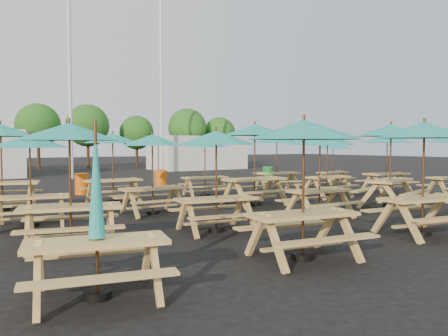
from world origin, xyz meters
TOP-DOWN VIEW (x-y plane):
  - ground at (0.00, 0.00)m, footprint 120.00×120.00m
  - picnic_unit_0 at (-6.69, -5.81)m, footprint 2.01×1.85m
  - picnic_unit_1 at (-6.27, -2.86)m, footprint 2.34×2.34m
  - picnic_unit_2 at (-6.51, -0.24)m, footprint 2.09×2.09m
  - picnic_unit_3 at (-6.76, 2.81)m, footprint 2.57×2.57m
  - picnic_unit_4 at (-3.28, -5.84)m, footprint 2.19×2.19m
  - picnic_unit_5 at (-3.23, -3.08)m, footprint 2.08×2.08m
  - picnic_unit_6 at (-3.39, -0.08)m, footprint 1.83×1.83m
  - picnic_unit_7 at (-3.49, 2.83)m, footprint 1.91×1.91m
  - picnic_unit_8 at (0.18, -5.79)m, footprint 2.25×2.25m
  - picnic_unit_9 at (-0.03, -3.05)m, footprint 1.89×1.89m
  - picnic_unit_10 at (0.01, -0.23)m, footprint 2.13×2.13m
  - picnic_unit_11 at (-0.02, 2.76)m, footprint 2.05×2.05m
  - picnic_unit_13 at (3.20, -2.83)m, footprint 2.61×2.61m
  - picnic_unit_14 at (3.49, 0.01)m, footprint 1.89×1.89m
  - picnic_unit_15 at (3.32, 2.60)m, footprint 2.38×2.38m
  - picnic_unit_18 at (6.56, -0.25)m, footprint 2.22×2.22m
  - picnic_unit_19 at (6.76, 2.73)m, footprint 1.81×1.81m
  - waste_bin_1 at (-3.69, 5.81)m, footprint 0.51×0.51m
  - waste_bin_2 at (-0.26, 6.04)m, footprint 0.51×0.51m
  - waste_bin_3 at (-0.29, 6.26)m, footprint 0.51×0.51m
  - waste_bin_4 at (5.72, 6.14)m, footprint 0.51×0.51m
  - waste_bin_5 at (5.54, 5.90)m, footprint 0.51×0.51m
  - mast_0 at (-2.00, 14.00)m, footprint 0.20×0.20m
  - mast_1 at (4.50, 16.00)m, footprint 0.20×0.20m
  - event_tent_1 at (9.00, 19.00)m, footprint 7.00×4.00m
  - tree_3 at (-1.75, 24.72)m, footprint 3.36×3.36m
  - tree_4 at (1.90, 24.26)m, footprint 3.41×3.41m
  - tree_5 at (6.22, 24.67)m, footprint 2.94×2.94m
  - tree_6 at (10.23, 22.90)m, footprint 3.38×3.38m
  - tree_7 at (13.63, 22.92)m, footprint 2.95×2.95m

SIDE VIEW (x-z plane):
  - ground at x=0.00m, z-range 0.00..0.00m
  - waste_bin_1 at x=-3.69m, z-range 0.00..0.82m
  - waste_bin_2 at x=-0.26m, z-range 0.00..0.82m
  - waste_bin_3 at x=-0.29m, z-range 0.00..0.82m
  - waste_bin_4 at x=5.72m, z-range 0.00..0.82m
  - waste_bin_5 at x=5.54m, z-range 0.00..0.82m
  - picnic_unit_0 at x=-6.69m, z-range -0.20..1.99m
  - event_tent_1 at x=9.00m, z-range 0.00..2.60m
  - picnic_unit_19 at x=6.76m, z-range 0.72..2.76m
  - picnic_unit_11 at x=-0.02m, z-range 0.76..2.89m
  - picnic_unit_2 at x=-6.51m, z-range 0.76..2.92m
  - picnic_unit_6 at x=-3.39m, z-range 0.78..2.99m
  - picnic_unit_9 at x=-0.03m, z-range 0.79..3.00m
  - picnic_unit_5 at x=-3.23m, z-range 0.79..3.02m
  - picnic_unit_14 at x=3.49m, z-range 0.81..3.10m
  - picnic_unit_7 at x=-3.49m, z-range 0.82..3.11m
  - picnic_unit_1 at x=-6.27m, z-range 0.82..3.15m
  - picnic_unit_15 at x=3.32m, z-range 0.83..3.15m
  - picnic_unit_4 at x=-3.28m, z-range 0.83..3.15m
  - picnic_unit_18 at x=6.56m, z-range 0.83..3.18m
  - picnic_unit_8 at x=0.18m, z-range 0.85..3.24m
  - picnic_unit_3 at x=-6.76m, z-range 0.89..3.40m
  - picnic_unit_13 at x=3.20m, z-range 0.90..3.44m
  - picnic_unit_10 at x=0.01m, z-range 0.91..3.48m
  - tree_5 at x=6.22m, z-range 0.75..5.20m
  - tree_7 at x=13.63m, z-range 0.75..5.23m
  - tree_3 at x=-1.75m, z-range 0.86..5.95m
  - tree_6 at x=10.23m, z-range 0.86..5.99m
  - tree_4 at x=1.90m, z-range 0.87..6.04m
  - mast_0 at x=-2.00m, z-range 0.00..12.00m
  - mast_1 at x=4.50m, z-range 0.00..12.00m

